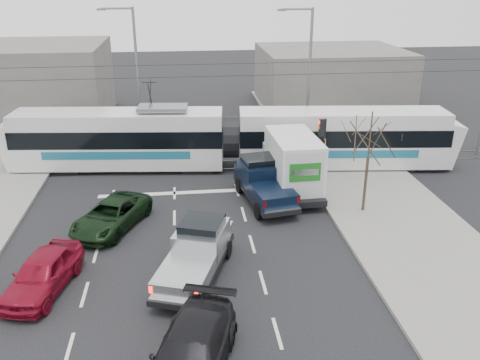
{
  "coord_description": "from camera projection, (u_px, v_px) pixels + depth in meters",
  "views": [
    {
      "loc": [
        -1.12,
        -19.37,
        11.06
      ],
      "look_at": [
        1.53,
        3.08,
        1.8
      ],
      "focal_mm": 38.0,
      "sensor_mm": 36.0,
      "label": 1
    }
  ],
  "objects": [
    {
      "name": "green_car",
      "position": [
        111.0,
        215.0,
        23.48
      ],
      "size": [
        3.9,
        5.14,
        1.3
      ],
      "primitive_type": "imported",
      "rotation": [
        0.0,
        0.0,
        -0.43
      ],
      "color": "black",
      "rests_on": "ground"
    },
    {
      "name": "bare_tree",
      "position": [
        370.0,
        140.0,
        23.79
      ],
      "size": [
        2.4,
        2.4,
        5.0
      ],
      "color": "#47382B",
      "rests_on": "ground"
    },
    {
      "name": "tram",
      "position": [
        230.0,
        138.0,
        30.38
      ],
      "size": [
        25.77,
        5.14,
        5.23
      ],
      "rotation": [
        0.0,
        0.0,
        -0.1
      ],
      "color": "silver",
      "rests_on": "ground"
    },
    {
      "name": "sidewalk_right",
      "position": [
        411.0,
        233.0,
        23.06
      ],
      "size": [
        6.0,
        60.0,
        0.15
      ],
      "primitive_type": "cube",
      "color": "gray",
      "rests_on": "ground"
    },
    {
      "name": "traffic_signal",
      "position": [
        322.0,
        137.0,
        27.74
      ],
      "size": [
        0.44,
        0.44,
        3.6
      ],
      "color": "black",
      "rests_on": "ground"
    },
    {
      "name": "ground",
      "position": [
        214.0,
        246.0,
        22.11
      ],
      "size": [
        120.0,
        120.0,
        0.0
      ],
      "primitive_type": "plane",
      "color": "black",
      "rests_on": "ground"
    },
    {
      "name": "building_right",
      "position": [
        330.0,
        78.0,
        44.52
      ],
      "size": [
        12.0,
        10.0,
        5.0
      ],
      "primitive_type": "cube",
      "color": "slate",
      "rests_on": "ground"
    },
    {
      "name": "dark_car",
      "position": [
        190.0,
        355.0,
        14.74
      ],
      "size": [
        3.55,
        5.54,
        1.49
      ],
      "primitive_type": "imported",
      "rotation": [
        0.0,
        0.0,
        -0.31
      ],
      "color": "black",
      "rests_on": "ground"
    },
    {
      "name": "street_lamp_far",
      "position": [
        134.0,
        67.0,
        34.42
      ],
      "size": [
        2.38,
        0.25,
        9.0
      ],
      "color": "slate",
      "rests_on": "ground"
    },
    {
      "name": "silver_pickup",
      "position": [
        197.0,
        251.0,
        19.82
      ],
      "size": [
        3.51,
        5.73,
        1.97
      ],
      "rotation": [
        0.0,
        0.0,
        -0.33
      ],
      "color": "black",
      "rests_on": "ground"
    },
    {
      "name": "rails",
      "position": [
        202.0,
        166.0,
        31.3
      ],
      "size": [
        60.0,
        1.6,
        0.03
      ],
      "primitive_type": "cube",
      "color": "#33302D",
      "rests_on": "ground"
    },
    {
      "name": "red_car",
      "position": [
        43.0,
        273.0,
        18.81
      ],
      "size": [
        2.7,
        4.55,
        1.45
      ],
      "primitive_type": "imported",
      "rotation": [
        0.0,
        0.0,
        -0.25
      ],
      "color": "maroon",
      "rests_on": "ground"
    },
    {
      "name": "street_lamp_near",
      "position": [
        307.0,
        69.0,
        33.83
      ],
      "size": [
        2.38,
        0.25,
        9.0
      ],
      "color": "slate",
      "rests_on": "ground"
    },
    {
      "name": "catenary",
      "position": [
        200.0,
        104.0,
        29.83
      ],
      "size": [
        60.0,
        0.2,
        7.0
      ],
      "color": "black",
      "rests_on": "ground"
    },
    {
      "name": "building_left",
      "position": [
        15.0,
        84.0,
        39.67
      ],
      "size": [
        14.0,
        10.0,
        6.0
      ],
      "primitive_type": "cube",
      "color": "slate",
      "rests_on": "ground"
    },
    {
      "name": "navy_pickup",
      "position": [
        263.0,
        181.0,
        26.17
      ],
      "size": [
        2.74,
        5.43,
        2.18
      ],
      "rotation": [
        0.0,
        0.0,
        0.17
      ],
      "color": "black",
      "rests_on": "ground"
    },
    {
      "name": "box_truck",
      "position": [
        291.0,
        162.0,
        27.25
      ],
      "size": [
        2.47,
        6.58,
        3.25
      ],
      "rotation": [
        0.0,
        0.0,
        0.04
      ],
      "color": "black",
      "rests_on": "ground"
    }
  ]
}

